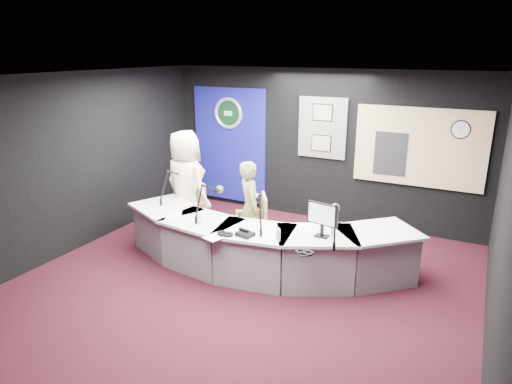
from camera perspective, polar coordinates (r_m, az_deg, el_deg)
The scene contains 33 objects.
ground at distance 6.43m, azimuth -1.67°, elevation -11.58°, with size 6.00×6.00×0.00m, color black.
ceiling at distance 5.63m, azimuth -1.93°, elevation 14.20°, with size 6.00×6.00×0.02m, color silver.
wall_back at distance 8.55m, azimuth 7.93°, elevation 5.68°, with size 6.00×0.02×2.80m, color black.
wall_front at distance 3.74m, azimuth -24.91°, elevation -11.66°, with size 6.00×0.02×2.80m, color black.
wall_left at distance 7.73m, azimuth -21.74°, elevation 3.35°, with size 0.02×6.00×2.80m, color black.
wall_right at distance 5.22m, azimuth 28.56°, elevation -3.97°, with size 0.02×6.00×2.80m, color black.
broadcast_desk at distance 6.71m, azimuth 0.18°, elevation -6.66°, with size 4.50×1.90×0.75m, color silver, non-canonical shape.
backdrop_panel at distance 9.33m, azimuth -3.29°, elevation 5.86°, with size 1.60×0.05×2.30m, color navy.
agency_seal at distance 9.19m, azimuth -3.49°, elevation 9.79°, with size 0.63×0.63×0.07m, color silver.
seal_center at distance 9.19m, azimuth -3.48°, elevation 9.80°, with size 0.48×0.48×0.01m, color black.
pinboard at distance 8.44m, azimuth 8.29°, elevation 7.94°, with size 0.90×0.04×1.10m, color slate.
framed_photo_upper at distance 8.37m, azimuth 8.31°, elevation 9.80°, with size 0.34×0.02×0.27m, color gray.
framed_photo_lower at distance 8.46m, azimuth 8.14°, elevation 6.04°, with size 0.34×0.02×0.27m, color gray.
booth_window_frame at distance 8.11m, azimuth 19.70°, elevation 5.27°, with size 2.12×0.06×1.32m, color tan.
booth_glow at distance 8.10m, azimuth 19.69°, elevation 5.26°, with size 2.00×0.02×1.20m, color beige.
equipment_rack at distance 8.17m, azimuth 16.45°, elevation 4.59°, with size 0.55×0.02×0.75m, color black.
wall_clock at distance 7.97m, azimuth 24.22°, elevation 7.13°, with size 0.28×0.28×0.01m, color white.
armchair_left at distance 7.88m, azimuth -8.61°, elevation -1.91°, with size 0.60×0.60×1.07m, color tan, non-canonical shape.
armchair_right at distance 7.16m, azimuth -0.72°, elevation -3.88°, with size 0.58×0.58×1.03m, color tan, non-canonical shape.
draped_jacket at distance 8.10m, azimuth -8.45°, elevation -0.72°, with size 0.50×0.10×0.70m, color gray.
person_man at distance 7.76m, azimuth -8.74°, elevation 0.85°, with size 0.91×0.59×1.86m, color #FFEBCB.
person_woman at distance 7.08m, azimuth -0.73°, elevation -2.07°, with size 0.55×0.36×1.51m, color olive.
computer_monitor at distance 5.99m, azimuth 8.35°, elevation -2.73°, with size 0.44×0.03×0.30m, color black.
desk_phone at distance 6.06m, azimuth -1.36°, elevation -5.30°, with size 0.22×0.17×0.05m, color black.
headphones_near at distance 5.59m, azimuth 6.07°, elevation -7.49°, with size 0.23×0.23×0.04m, color black.
headphones_far at distance 6.10m, azimuth -3.88°, elevation -5.24°, with size 0.20×0.20×0.03m, color black.
paper_stack at distance 6.91m, azimuth -10.27°, elevation -2.87°, with size 0.23×0.33×0.00m, color white.
notepad at distance 6.07m, azimuth -4.99°, elevation -5.56°, with size 0.22×0.32×0.00m, color white.
boom_mic_a at distance 7.49m, azimuth -10.15°, elevation 1.13°, with size 0.23×0.73×0.60m, color black, non-canonical shape.
boom_mic_b at distance 6.68m, azimuth -6.02°, elevation -0.70°, with size 0.16×0.74×0.60m, color black, non-canonical shape.
boom_mic_c at distance 6.23m, azimuth 0.41°, elevation -1.93°, with size 0.44×0.65×0.60m, color black, non-canonical shape.
boom_mic_d at distance 5.91m, azimuth 9.87°, elevation -3.31°, with size 0.30×0.71×0.60m, color black, non-canonical shape.
water_bottles at distance 6.22m, azimuth 0.94°, elevation -4.02°, with size 1.87×0.56×0.18m, color silver, non-canonical shape.
Camera 1 is at (2.71, -4.93, 3.12)m, focal length 32.00 mm.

